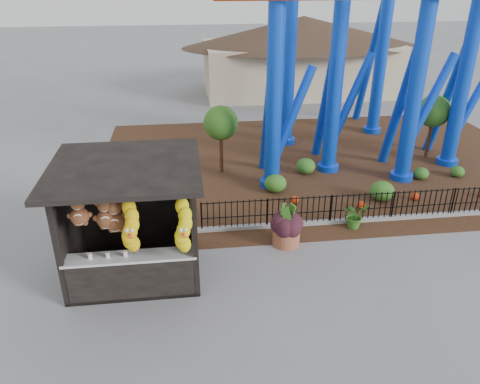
{
  "coord_description": "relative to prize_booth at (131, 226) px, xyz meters",
  "views": [
    {
      "loc": [
        -1.58,
        -9.31,
        7.25
      ],
      "look_at": [
        -0.23,
        1.5,
        2.0
      ],
      "focal_mm": 35.0,
      "sensor_mm": 36.0,
      "label": 1
    }
  ],
  "objects": [
    {
      "name": "terracotta_planter",
      "position": [
        4.17,
        1.11,
        -1.27
      ],
      "size": [
        0.95,
        0.95,
        0.54
      ],
      "primitive_type": "cylinder",
      "rotation": [
        0.0,
        0.0,
        0.24
      ],
      "color": "#975237",
      "rests_on": "ground"
    },
    {
      "name": "pavilion",
      "position": [
        8.99,
        19.1,
        1.53
      ],
      "size": [
        15.0,
        15.0,
        4.8
      ],
      "color": "#BFAD8C",
      "rests_on": "ground"
    },
    {
      "name": "landscaping",
      "position": [
        7.16,
        4.56,
        -1.23
      ],
      "size": [
        7.8,
        3.66,
        0.66
      ],
      "color": "#2C5B1A",
      "rests_on": "mulch_bed"
    },
    {
      "name": "prize_booth",
      "position": [
        0.0,
        0.0,
        0.0
      ],
      "size": [
        3.5,
        3.4,
        3.12
      ],
      "color": "black",
      "rests_on": "ground"
    },
    {
      "name": "picket_fence",
      "position": [
        7.89,
        2.1,
        -1.04
      ],
      "size": [
        12.2,
        0.06,
        1.0
      ],
      "primitive_type": null,
      "color": "black",
      "rests_on": "ground"
    },
    {
      "name": "mulch_bed",
      "position": [
        6.99,
        7.1,
        -1.53
      ],
      "size": [
        18.0,
        12.0,
        0.02
      ],
      "primitive_type": "cube",
      "color": "#331E11",
      "rests_on": "ground"
    },
    {
      "name": "ground",
      "position": [
        2.99,
        -0.9,
        -1.54
      ],
      "size": [
        120.0,
        120.0,
        0.0
      ],
      "primitive_type": "plane",
      "color": "slate",
      "rests_on": "ground"
    },
    {
      "name": "planter_foliage",
      "position": [
        4.17,
        1.11,
        -0.68
      ],
      "size": [
        0.7,
        0.7,
        0.64
      ],
      "primitive_type": "ellipsoid",
      "color": "black",
      "rests_on": "terracotta_planter"
    },
    {
      "name": "potted_plant",
      "position": [
        6.45,
        1.8,
        -1.13
      ],
      "size": [
        0.91,
        0.85,
        0.82
      ],
      "primitive_type": "imported",
      "rotation": [
        0.0,
        0.0,
        0.33
      ],
      "color": "#225D1B",
      "rests_on": "ground"
    },
    {
      "name": "curb",
      "position": [
        6.99,
        2.1,
        -1.48
      ],
      "size": [
        18.0,
        0.18,
        0.12
      ],
      "primitive_type": "cube",
      "color": "gray",
      "rests_on": "ground"
    }
  ]
}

